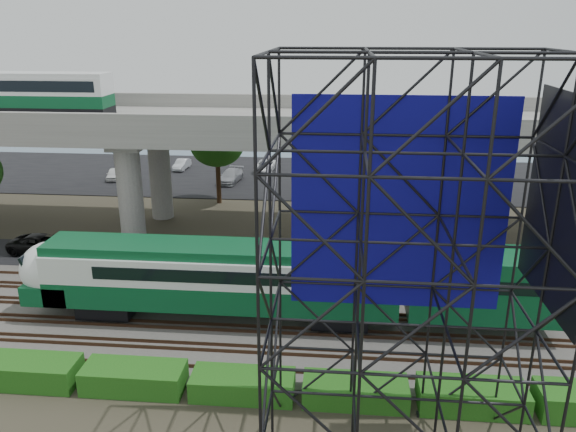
# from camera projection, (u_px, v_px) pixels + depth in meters

# --- Properties ---
(ground) EXTENTS (140.00, 140.00, 0.00)m
(ground) POSITION_uv_depth(u_px,v_px,m) (238.00, 343.00, 29.37)
(ground) COLOR #474233
(ground) RESTS_ON ground
(ballast_bed) EXTENTS (90.00, 12.00, 0.20)m
(ballast_bed) POSITION_uv_depth(u_px,v_px,m) (244.00, 322.00, 31.22)
(ballast_bed) COLOR slate
(ballast_bed) RESTS_ON ground
(service_road) EXTENTS (90.00, 5.00, 0.08)m
(service_road) POSITION_uv_depth(u_px,v_px,m) (264.00, 262.00, 39.25)
(service_road) COLOR black
(service_road) RESTS_ON ground
(parking_lot) EXTENTS (90.00, 18.00, 0.08)m
(parking_lot) POSITION_uv_depth(u_px,v_px,m) (292.00, 177.00, 61.41)
(parking_lot) COLOR black
(parking_lot) RESTS_ON ground
(harbor_water) EXTENTS (140.00, 40.00, 0.03)m
(harbor_water) POSITION_uv_depth(u_px,v_px,m) (305.00, 138.00, 82.15)
(harbor_water) COLOR #476075
(harbor_water) RESTS_ON ground
(rail_tracks) EXTENTS (90.00, 9.52, 0.16)m
(rail_tracks) POSITION_uv_depth(u_px,v_px,m) (244.00, 319.00, 31.16)
(rail_tracks) COLOR #472D1E
(rail_tracks) RESTS_ON ballast_bed
(commuter_train) EXTENTS (29.30, 3.06, 4.30)m
(commuter_train) POSITION_uv_depth(u_px,v_px,m) (259.00, 277.00, 30.25)
(commuter_train) COLOR black
(commuter_train) RESTS_ON rail_tracks
(overpass) EXTENTS (80.00, 12.00, 12.40)m
(overpass) POSITION_uv_depth(u_px,v_px,m) (254.00, 132.00, 41.92)
(overpass) COLOR #9E9B93
(overpass) RESTS_ON ground
(scaffold_tower) EXTENTS (9.36, 6.36, 15.00)m
(scaffold_tower) POSITION_uv_depth(u_px,v_px,m) (404.00, 286.00, 18.81)
(scaffold_tower) COLOR black
(scaffold_tower) RESTS_ON ground
(hedge_strip) EXTENTS (34.60, 1.80, 1.20)m
(hedge_strip) POSITION_uv_depth(u_px,v_px,m) (243.00, 384.00, 25.05)
(hedge_strip) COLOR #145112
(hedge_strip) RESTS_ON ground
(trees) EXTENTS (40.94, 16.94, 7.69)m
(trees) POSITION_uv_depth(u_px,v_px,m) (213.00, 165.00, 43.21)
(trees) COLOR #382314
(trees) RESTS_ON ground
(suv) EXTENTS (4.94, 2.47, 1.34)m
(suv) POSITION_uv_depth(u_px,v_px,m) (43.00, 244.00, 40.52)
(suv) COLOR black
(suv) RESTS_ON service_road
(parked_cars) EXTENTS (37.32, 9.78, 1.31)m
(parked_cars) POSITION_uv_depth(u_px,v_px,m) (310.00, 172.00, 60.77)
(parked_cars) COLOR white
(parked_cars) RESTS_ON parking_lot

